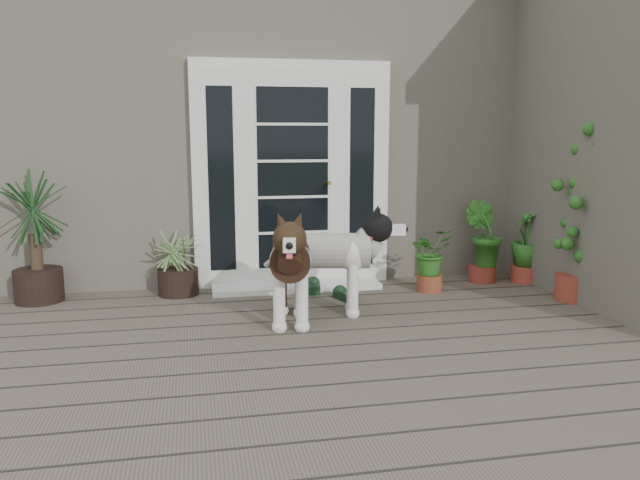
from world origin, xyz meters
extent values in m
cube|color=#6B5B4C|center=(0.00, 0.40, 0.06)|extent=(6.20, 4.60, 0.12)
cube|color=#665E54|center=(0.00, 4.65, 1.55)|extent=(7.40, 4.00, 3.10)
cube|color=#2D2826|center=(0.00, 4.65, 3.20)|extent=(7.60, 4.20, 0.20)
cube|color=white|center=(-0.20, 2.60, 1.19)|extent=(1.90, 0.14, 2.15)
cube|color=white|center=(-0.20, 2.40, 0.14)|extent=(1.60, 0.40, 0.05)
imported|color=#195A1D|center=(1.02, 2.06, 0.38)|extent=(0.50, 0.50, 0.51)
imported|color=#1A5B1D|center=(1.67, 2.32, 0.42)|extent=(0.55, 0.55, 0.59)
imported|color=#18561B|center=(2.11, 2.23, 0.42)|extent=(0.52, 0.52, 0.59)
camera|label=1|loc=(-1.13, -3.35, 1.60)|focal=35.04mm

